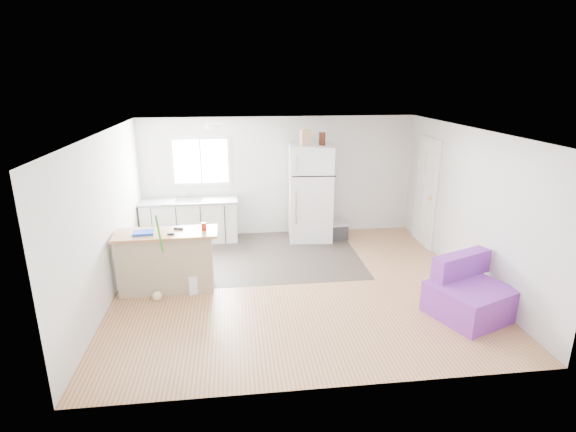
# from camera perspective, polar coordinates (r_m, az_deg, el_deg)

# --- Properties ---
(room) EXTENTS (5.51, 5.01, 2.41)m
(room) POSITION_cam_1_polar(r_m,az_deg,el_deg) (6.75, 1.03, 0.55)
(room) COLOR brown
(room) RESTS_ON ground
(vinyl_zone) EXTENTS (4.05, 2.50, 0.00)m
(vinyl_zone) POSITION_cam_1_polar(r_m,az_deg,el_deg) (8.28, -5.21, -5.10)
(vinyl_zone) COLOR #332B26
(vinyl_zone) RESTS_ON floor
(window) EXTENTS (1.18, 0.06, 0.98)m
(window) POSITION_cam_1_polar(r_m,az_deg,el_deg) (9.06, -11.01, 6.84)
(window) COLOR white
(window) RESTS_ON back_wall
(interior_door) EXTENTS (0.11, 0.92, 2.10)m
(interior_door) POSITION_cam_1_polar(r_m,az_deg,el_deg) (9.00, 17.08, 2.84)
(interior_door) COLOR white
(interior_door) RESTS_ON right_wall
(ceiling_fixture) EXTENTS (0.30, 0.30, 0.07)m
(ceiling_fixture) POSITION_cam_1_polar(r_m,az_deg,el_deg) (7.65, -9.31, 11.19)
(ceiling_fixture) COLOR white
(ceiling_fixture) RESTS_ON ceiling
(kitchen_cabinets) EXTENTS (1.89, 0.61, 1.11)m
(kitchen_cabinets) POSITION_cam_1_polar(r_m,az_deg,el_deg) (9.07, -12.32, -0.53)
(kitchen_cabinets) COLOR white
(kitchen_cabinets) RESTS_ON floor
(peninsula) EXTENTS (1.53, 0.62, 0.93)m
(peninsula) POSITION_cam_1_polar(r_m,az_deg,el_deg) (7.09, -15.16, -5.50)
(peninsula) COLOR tan
(peninsula) RESTS_ON floor
(refrigerator) EXTENTS (0.89, 0.85, 1.89)m
(refrigerator) POSITION_cam_1_polar(r_m,az_deg,el_deg) (8.90, 2.84, 2.96)
(refrigerator) COLOR white
(refrigerator) RESTS_ON floor
(cooler) EXTENTS (0.48, 0.34, 0.36)m
(cooler) POSITION_cam_1_polar(r_m,az_deg,el_deg) (9.10, 6.11, -1.81)
(cooler) COLOR #2D2C2F
(cooler) RESTS_ON floor
(purple_seat) EXTENTS (1.22, 1.21, 0.78)m
(purple_seat) POSITION_cam_1_polar(r_m,az_deg,el_deg) (6.71, 21.95, -9.28)
(purple_seat) COLOR purple
(purple_seat) RESTS_ON floor
(cleaner_jug) EXTENTS (0.18, 0.15, 0.35)m
(cleaner_jug) POSITION_cam_1_polar(r_m,az_deg,el_deg) (7.00, -11.91, -8.44)
(cleaner_jug) COLOR white
(cleaner_jug) RESTS_ON floor
(mop) EXTENTS (0.25, 0.37, 1.32)m
(mop) POSITION_cam_1_polar(r_m,az_deg,el_deg) (6.91, -16.11, -8.36)
(mop) COLOR green
(mop) RESTS_ON floor
(red_cup) EXTENTS (0.09, 0.09, 0.12)m
(red_cup) POSITION_cam_1_polar(r_m,az_deg,el_deg) (6.86, -10.64, -1.32)
(red_cup) COLOR red
(red_cup) RESTS_ON peninsula
(blue_tray) EXTENTS (0.32, 0.25, 0.04)m
(blue_tray) POSITION_cam_1_polar(r_m,az_deg,el_deg) (6.94, -17.88, -2.04)
(blue_tray) COLOR #133BB5
(blue_tray) RESTS_ON peninsula
(tool_a) EXTENTS (0.15, 0.09, 0.03)m
(tool_a) POSITION_cam_1_polar(r_m,az_deg,el_deg) (7.00, -13.73, -1.54)
(tool_a) COLOR black
(tool_a) RESTS_ON peninsula
(tool_b) EXTENTS (0.10, 0.04, 0.03)m
(tool_b) POSITION_cam_1_polar(r_m,az_deg,el_deg) (6.79, -14.67, -2.22)
(tool_b) COLOR black
(tool_b) RESTS_ON peninsula
(cardboard_box) EXTENTS (0.22, 0.16, 0.30)m
(cardboard_box) POSITION_cam_1_polar(r_m,az_deg,el_deg) (8.63, 2.24, 9.92)
(cardboard_box) COLOR tan
(cardboard_box) RESTS_ON refrigerator
(bottle_left) EXTENTS (0.09, 0.09, 0.25)m
(bottle_left) POSITION_cam_1_polar(r_m,az_deg,el_deg) (8.66, 4.52, 9.74)
(bottle_left) COLOR #331209
(bottle_left) RESTS_ON refrigerator
(bottle_right) EXTENTS (0.09, 0.09, 0.25)m
(bottle_right) POSITION_cam_1_polar(r_m,az_deg,el_deg) (8.67, 4.18, 9.76)
(bottle_right) COLOR #331209
(bottle_right) RESTS_ON refrigerator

